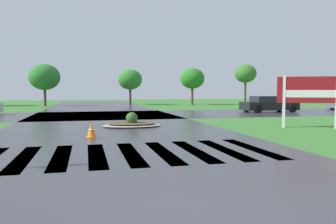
# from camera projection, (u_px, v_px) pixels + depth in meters

# --- Properties ---
(asphalt_roadway) EXTENTS (9.63, 80.00, 0.01)m
(asphalt_roadway) POSITION_uv_depth(u_px,v_px,m) (115.00, 132.00, 13.81)
(asphalt_roadway) COLOR #35353A
(asphalt_roadway) RESTS_ON ground
(asphalt_cross_road) EXTENTS (90.00, 8.66, 0.01)m
(asphalt_cross_road) POSITION_uv_depth(u_px,v_px,m) (103.00, 115.00, 23.38)
(asphalt_cross_road) COLOR #35353A
(asphalt_cross_road) RESTS_ON ground
(crosswalk_stripes) EXTENTS (7.65, 3.58, 0.01)m
(crosswalk_stripes) POSITION_uv_depth(u_px,v_px,m) (131.00, 153.00, 9.10)
(crosswalk_stripes) COLOR white
(crosswalk_stripes) RESTS_ON ground
(estate_billboard) EXTENTS (2.56, 1.43, 2.39)m
(estate_billboard) POSITION_uv_depth(u_px,v_px,m) (310.00, 92.00, 15.18)
(estate_billboard) COLOR white
(estate_billboard) RESTS_ON ground
(median_island) EXTENTS (2.75, 1.75, 0.68)m
(median_island) POSITION_uv_depth(u_px,v_px,m) (132.00, 124.00, 15.92)
(median_island) COLOR #9E9B93
(median_island) RESTS_ON ground
(car_dark_suv) EXTENTS (4.38, 2.11, 1.27)m
(car_dark_suv) POSITION_uv_depth(u_px,v_px,m) (268.00, 104.00, 26.77)
(car_dark_suv) COLOR black
(car_dark_suv) RESTS_ON ground
(traffic_cone) EXTENTS (0.36, 0.36, 0.55)m
(traffic_cone) POSITION_uv_depth(u_px,v_px,m) (92.00, 131.00, 12.11)
(traffic_cone) COLOR orange
(traffic_cone) RESTS_ON ground
(background_treeline) EXTENTS (34.83, 5.83, 5.13)m
(background_treeline) POSITION_uv_depth(u_px,v_px,m) (106.00, 78.00, 39.11)
(background_treeline) COLOR #4C3823
(background_treeline) RESTS_ON ground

